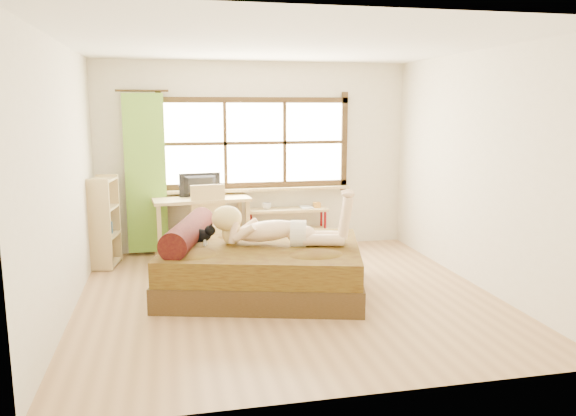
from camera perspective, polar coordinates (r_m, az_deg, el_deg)
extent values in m
plane|color=#9E754C|center=(6.30, -0.07, -8.89)|extent=(4.50, 4.50, 0.00)
plane|color=white|center=(5.99, -0.07, 16.33)|extent=(4.50, 4.50, 0.00)
plane|color=silver|center=(8.20, -3.36, 5.22)|extent=(4.50, 0.00, 4.50)
plane|color=silver|center=(3.85, 6.93, -0.56)|extent=(4.50, 0.00, 4.50)
plane|color=silver|center=(5.95, -21.79, 2.60)|extent=(0.00, 4.50, 4.50)
plane|color=silver|center=(6.83, 18.78, 3.68)|extent=(0.00, 4.50, 4.50)
cube|color=#FFEDBF|center=(8.18, -3.37, 6.62)|extent=(2.60, 0.01, 1.30)
cube|color=tan|center=(8.17, -3.24, 1.89)|extent=(2.80, 0.16, 0.04)
cube|color=#558724|center=(8.01, -14.26, 3.37)|extent=(0.55, 0.10, 2.20)
cube|color=#32220F|center=(6.45, -2.50, -7.18)|extent=(2.55, 2.24, 0.27)
cube|color=#361C0C|center=(6.37, -2.52, -4.85)|extent=(2.50, 2.20, 0.27)
cylinder|color=black|center=(6.45, -10.06, -2.39)|extent=(0.68, 1.50, 0.30)
cube|color=tan|center=(7.89, -8.82, 0.91)|extent=(1.37, 0.74, 0.04)
cube|color=tan|center=(7.66, -12.92, -2.62)|extent=(0.06, 0.06, 0.79)
cube|color=tan|center=(7.85, -4.09, -2.07)|extent=(0.06, 0.06, 0.79)
cube|color=tan|center=(8.13, -13.23, -1.89)|extent=(0.06, 0.06, 0.79)
cube|color=tan|center=(8.31, -4.90, -1.39)|extent=(0.06, 0.06, 0.79)
imported|color=black|center=(7.91, -8.88, 2.30)|extent=(0.58, 0.13, 0.33)
cube|color=tan|center=(7.51, -7.79, -2.01)|extent=(0.51, 0.51, 0.04)
cube|color=tan|center=(7.66, -8.12, 0.40)|extent=(0.46, 0.09, 0.53)
cube|color=tan|center=(7.35, -8.99, -4.34)|extent=(0.05, 0.05, 0.46)
cube|color=tan|center=(7.42, -5.96, -4.14)|extent=(0.05, 0.05, 0.46)
cube|color=tan|center=(7.73, -9.46, -3.63)|extent=(0.05, 0.05, 0.46)
cube|color=tan|center=(7.79, -6.57, -3.44)|extent=(0.05, 0.05, 0.46)
cube|color=tan|center=(8.20, -0.11, -0.20)|extent=(1.21, 0.34, 0.04)
cube|color=tan|center=(8.26, -0.11, -2.24)|extent=(1.21, 0.34, 0.03)
cylinder|color=maroon|center=(8.07, -3.80, -2.42)|extent=(0.04, 0.04, 0.60)
cylinder|color=maroon|center=(8.26, 3.79, -2.13)|extent=(0.04, 0.04, 0.60)
cylinder|color=maroon|center=(8.30, -3.98, -2.06)|extent=(0.04, 0.04, 0.60)
cylinder|color=maroon|center=(8.48, 3.40, -1.79)|extent=(0.04, 0.04, 0.60)
cube|color=#BB802E|center=(8.28, 2.95, 0.31)|extent=(0.10, 0.10, 0.08)
imported|color=gray|center=(8.14, -2.18, 0.20)|extent=(0.13, 0.13, 0.10)
imported|color=gray|center=(8.24, 1.25, 0.06)|extent=(0.19, 0.25, 0.02)
cube|color=tan|center=(7.78, -17.94, -5.29)|extent=(0.36, 0.52, 0.03)
cube|color=tan|center=(7.69, -18.09, -2.66)|extent=(0.36, 0.52, 0.03)
cube|color=tan|center=(7.62, -18.24, 0.02)|extent=(0.36, 0.52, 0.03)
cube|color=tan|center=(7.57, -18.40, 2.75)|extent=(0.36, 0.52, 0.03)
cube|color=tan|center=(7.43, -18.65, -1.70)|extent=(0.29, 0.08, 1.18)
cube|color=tan|center=(7.88, -17.71, -0.98)|extent=(0.29, 0.08, 1.18)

